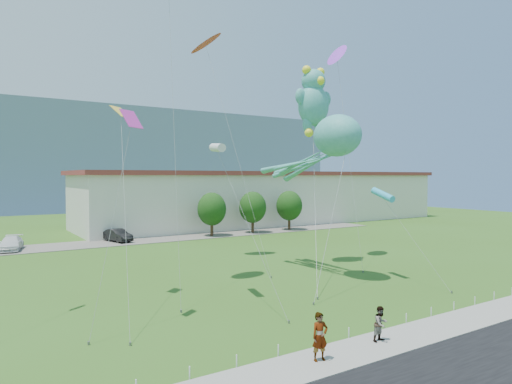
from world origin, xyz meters
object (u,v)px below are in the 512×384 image
(pedestrian_right, at_px, (381,324))
(parked_car_white, at_px, (11,243))
(warehouse, at_px, (272,197))
(octopus_kite, at_px, (325,147))
(teddy_bear_kite, at_px, (313,100))
(parked_car_black, at_px, (118,235))
(pedestrian_left, at_px, (320,337))

(pedestrian_right, bearing_deg, parked_car_white, 105.05)
(warehouse, height_order, octopus_kite, octopus_kite)
(octopus_kite, xyz_separation_m, teddy_bear_kite, (2.51, 4.33, 4.26))
(parked_car_white, height_order, parked_car_black, parked_car_black)
(parked_car_black, bearing_deg, teddy_bear_kite, -79.66)
(parked_car_black, bearing_deg, warehouse, 2.99)
(parked_car_white, height_order, octopus_kite, octopus_kite)
(warehouse, distance_m, pedestrian_right, 53.55)
(pedestrian_right, height_order, parked_car_black, pedestrian_right)
(pedestrian_right, distance_m, octopus_kite, 15.93)
(pedestrian_left, distance_m, teddy_bear_kite, 24.24)
(warehouse, bearing_deg, teddy_bear_kite, -118.99)
(parked_car_black, height_order, teddy_bear_kite, teddy_bear_kite)
(warehouse, xyz_separation_m, teddy_bear_kite, (-17.02, -30.72, 9.74))
(parked_car_white, xyz_separation_m, parked_car_black, (10.73, 0.38, 0.03))
(warehouse, relative_size, parked_car_white, 12.96)
(pedestrian_left, relative_size, teddy_bear_kite, 0.12)
(parked_car_black, relative_size, teddy_bear_kite, 0.26)
(parked_car_black, height_order, octopus_kite, octopus_kite)
(parked_car_white, bearing_deg, pedestrian_right, -59.42)
(pedestrian_right, xyz_separation_m, octopus_kite, (6.74, 11.51, 8.71))
(pedestrian_left, height_order, parked_car_black, pedestrian_left)
(pedestrian_left, xyz_separation_m, parked_car_white, (-8.05, 37.67, -0.33))
(parked_car_white, bearing_deg, octopus_kite, -41.38)
(pedestrian_left, relative_size, parked_car_white, 0.41)
(pedestrian_right, height_order, octopus_kite, octopus_kite)
(warehouse, bearing_deg, parked_car_black, -162.35)
(parked_car_white, distance_m, parked_car_black, 10.74)
(pedestrian_right, height_order, parked_car_white, pedestrian_right)
(pedestrian_left, xyz_separation_m, pedestrian_right, (3.71, 0.17, -0.18))
(warehouse, relative_size, pedestrian_left, 31.49)
(warehouse, relative_size, parked_car_black, 14.12)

